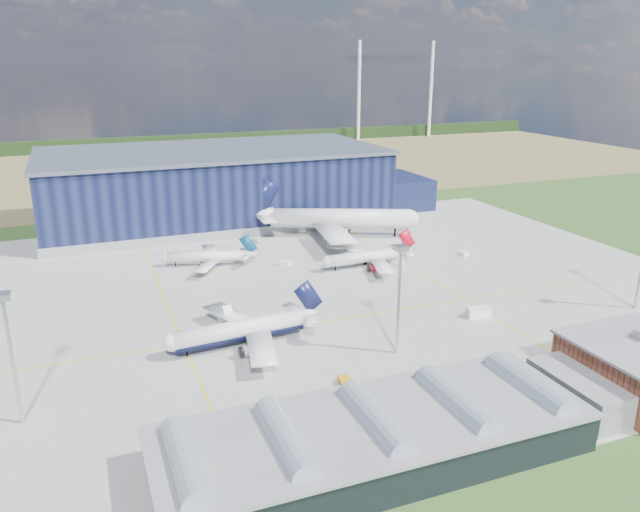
# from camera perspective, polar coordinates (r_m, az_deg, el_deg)

# --- Properties ---
(ground) EXTENTS (600.00, 600.00, 0.00)m
(ground) POSITION_cam_1_polar(r_m,az_deg,el_deg) (151.56, -1.75, -4.75)
(ground) COLOR #2B501E
(ground) RESTS_ON ground
(apron) EXTENTS (220.00, 160.00, 0.08)m
(apron) POSITION_cam_1_polar(r_m,az_deg,el_deg) (160.33, -2.97, -3.47)
(apron) COLOR #9B9C97
(apron) RESTS_ON ground
(farmland) EXTENTS (600.00, 220.00, 0.01)m
(farmland) POSITION_cam_1_polar(r_m,az_deg,el_deg) (359.75, -13.90, 7.90)
(farmland) COLOR olive
(farmland) RESTS_ON ground
(treeline) EXTENTS (600.00, 8.00, 8.00)m
(treeline) POSITION_cam_1_polar(r_m,az_deg,el_deg) (437.82, -15.47, 9.97)
(treeline) COLOR black
(treeline) RESTS_ON ground
(hangar) EXTENTS (145.00, 62.00, 26.10)m
(hangar) POSITION_cam_1_polar(r_m,az_deg,el_deg) (236.73, -9.02, 6.19)
(hangar) COLOR black
(hangar) RESTS_ON ground
(glass_concourse) EXTENTS (78.00, 23.00, 8.60)m
(glass_concourse) POSITION_cam_1_polar(r_m,az_deg,el_deg) (98.79, 6.93, -15.66)
(glass_concourse) COLOR black
(glass_concourse) RESTS_ON ground
(light_mast_west) EXTENTS (2.60, 2.60, 23.00)m
(light_mast_west) POSITION_cam_1_polar(r_m,az_deg,el_deg) (111.09, -26.58, -6.72)
(light_mast_west) COLOR #B8BABF
(light_mast_west) RESTS_ON ground
(light_mast_center) EXTENTS (2.60, 2.60, 23.00)m
(light_mast_center) POSITION_cam_1_polar(r_m,az_deg,el_deg) (124.32, 7.27, -2.39)
(light_mast_center) COLOR #B8BABF
(light_mast_center) RESTS_ON ground
(airliner_navy) EXTENTS (38.90, 38.18, 11.80)m
(airliner_navy) POSITION_cam_1_polar(r_m,az_deg,el_deg) (130.98, -7.39, -5.82)
(airliner_navy) COLOR white
(airliner_navy) RESTS_ON ground
(airliner_red) EXTENTS (30.67, 30.01, 9.91)m
(airliner_red) POSITION_cam_1_polar(r_m,az_deg,el_deg) (179.22, 4.22, 0.47)
(airliner_red) COLOR white
(airliner_red) RESTS_ON ground
(airliner_widebody) EXTENTS (77.57, 76.90, 19.37)m
(airliner_widebody) POSITION_cam_1_polar(r_m,az_deg,el_deg) (209.41, 1.86, 4.37)
(airliner_widebody) COLOR white
(airliner_widebody) RESTS_ON ground
(airliner_regional) EXTENTS (35.01, 34.60, 9.19)m
(airliner_regional) POSITION_cam_1_polar(r_m,az_deg,el_deg) (182.86, -10.42, 0.45)
(airliner_regional) COLOR white
(airliner_regional) RESTS_ON ground
(gse_tug_a) EXTENTS (2.50, 3.55, 1.36)m
(gse_tug_a) POSITION_cam_1_polar(r_m,az_deg,el_deg) (117.39, 2.28, -11.45)
(gse_tug_a) COLOR orange
(gse_tug_a) RESTS_ON ground
(gse_tug_b) EXTENTS (3.65, 4.06, 1.47)m
(gse_tug_b) POSITION_cam_1_polar(r_m,az_deg,el_deg) (133.39, -5.31, -7.73)
(gse_tug_b) COLOR orange
(gse_tug_b) RESTS_ON ground
(gse_van_a) EXTENTS (5.84, 3.28, 2.41)m
(gse_van_a) POSITION_cam_1_polar(r_m,az_deg,el_deg) (150.42, 14.29, -5.01)
(gse_van_a) COLOR white
(gse_van_a) RESTS_ON ground
(gse_cart_a) EXTENTS (2.32, 3.20, 1.30)m
(gse_cart_a) POSITION_cam_1_polar(r_m,az_deg,el_deg) (195.83, 13.00, 0.23)
(gse_cart_a) COLOR white
(gse_cart_a) RESTS_ON ground
(gse_van_b) EXTENTS (4.00, 4.96, 2.07)m
(gse_van_b) POSITION_cam_1_polar(r_m,az_deg,el_deg) (185.22, 7.01, -0.32)
(gse_van_b) COLOR white
(gse_van_b) RESTS_ON ground
(gse_tug_c) EXTENTS (2.29, 3.48, 1.47)m
(gse_tug_c) POSITION_cam_1_polar(r_m,az_deg,el_deg) (218.80, 1.71, 2.54)
(gse_tug_c) COLOR orange
(gse_tug_c) RESTS_ON ground
(gse_cart_b) EXTENTS (3.62, 3.74, 1.36)m
(gse_cart_b) POSITION_cam_1_polar(r_m,az_deg,el_deg) (181.94, -3.17, -0.66)
(gse_cart_b) COLOR white
(gse_cart_b) RESTS_ON ground
(gse_van_c) EXTENTS (4.75, 2.66, 2.18)m
(gse_van_c) POSITION_cam_1_polar(r_m,az_deg,el_deg) (141.39, 24.69, -7.70)
(gse_van_c) COLOR white
(gse_van_c) RESTS_ON ground
(airstair) EXTENTS (2.89, 5.38, 3.27)m
(airstair) POSITION_cam_1_polar(r_m,az_deg,el_deg) (143.28, -8.69, -5.62)
(airstair) COLOR white
(airstair) RESTS_ON ground
(car_a) EXTENTS (3.79, 1.69, 1.27)m
(car_a) POSITION_cam_1_polar(r_m,az_deg,el_deg) (119.51, 13.71, -11.45)
(car_a) COLOR #99999E
(car_a) RESTS_ON ground
(car_b) EXTENTS (3.58, 2.46, 1.12)m
(car_b) POSITION_cam_1_polar(r_m,az_deg,el_deg) (110.39, -0.47, -13.54)
(car_b) COLOR #99999E
(car_b) RESTS_ON ground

